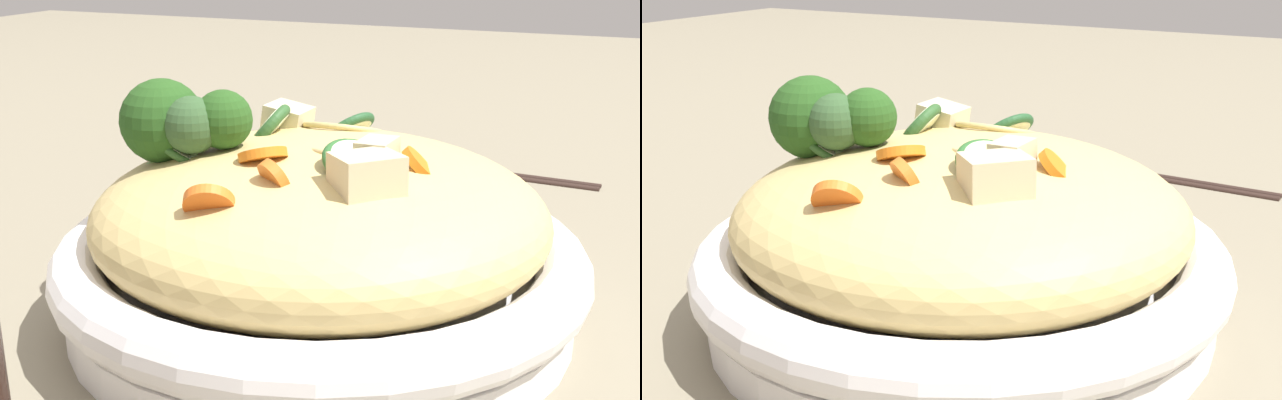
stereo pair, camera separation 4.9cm
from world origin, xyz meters
TOP-DOWN VIEW (x-y plane):
  - ground_plane at (0.00, 0.00)m, footprint 3.00×3.00m
  - serving_bowl at (0.00, 0.00)m, footprint 0.32×0.32m
  - noodle_heap at (-0.00, 0.00)m, footprint 0.27×0.27m
  - broccoli_florets at (-0.08, -0.02)m, footprint 0.09×0.06m
  - carrot_coins at (-0.00, -0.05)m, footprint 0.11×0.11m
  - zucchini_slices at (-0.02, 0.02)m, footprint 0.17×0.20m
  - chicken_chunks at (0.01, -0.01)m, footprint 0.14×0.15m
  - chopsticks_pair at (0.03, 0.34)m, footprint 0.21×0.03m

SIDE VIEW (x-z plane):
  - ground_plane at x=0.00m, z-range 0.00..0.00m
  - chopsticks_pair at x=0.03m, z-range 0.00..0.01m
  - serving_bowl at x=0.00m, z-range 0.00..0.06m
  - noodle_heap at x=0.00m, z-range 0.02..0.11m
  - zucchini_slices at x=-0.02m, z-range 0.08..0.13m
  - carrot_coins at x=0.00m, z-range 0.09..0.12m
  - chicken_chunks at x=0.01m, z-range 0.09..0.12m
  - broccoli_florets at x=-0.08m, z-range 0.09..0.15m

